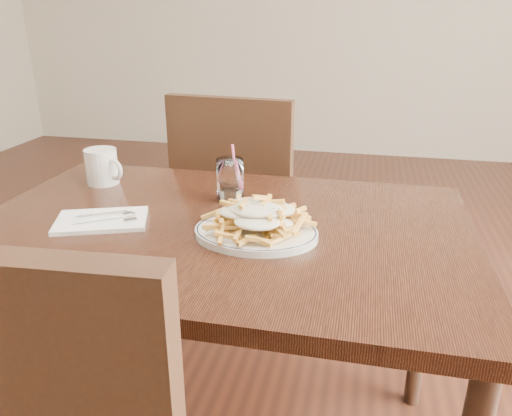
% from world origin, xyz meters
% --- Properties ---
extents(table, '(1.20, 0.80, 0.75)m').
position_xyz_m(table, '(0.00, 0.00, 0.67)').
color(table, black).
rests_on(table, ground).
extents(chair_far, '(0.48, 0.48, 0.96)m').
position_xyz_m(chair_far, '(-0.11, 0.65, 0.55)').
color(chair_far, black).
rests_on(chair_far, ground).
extents(fries_plate, '(0.29, 0.26, 0.02)m').
position_xyz_m(fries_plate, '(0.10, -0.05, 0.76)').
color(fries_plate, white).
rests_on(fries_plate, table).
extents(loaded_fries, '(0.24, 0.19, 0.07)m').
position_xyz_m(loaded_fries, '(0.10, -0.05, 0.81)').
color(loaded_fries, '#EBB048').
rests_on(loaded_fries, fries_plate).
extents(napkin, '(0.25, 0.20, 0.01)m').
position_xyz_m(napkin, '(-0.28, -0.06, 0.76)').
color(napkin, white).
rests_on(napkin, table).
extents(cutlery, '(0.15, 0.14, 0.01)m').
position_xyz_m(cutlery, '(-0.28, -0.05, 0.76)').
color(cutlery, silver).
rests_on(cutlery, napkin).
extents(water_glass, '(0.07, 0.07, 0.16)m').
position_xyz_m(water_glass, '(-0.01, 0.16, 0.80)').
color(water_glass, white).
rests_on(water_glass, table).
extents(coffee_mug, '(0.13, 0.09, 0.10)m').
position_xyz_m(coffee_mug, '(-0.42, 0.22, 0.80)').
color(coffee_mug, white).
rests_on(coffee_mug, table).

